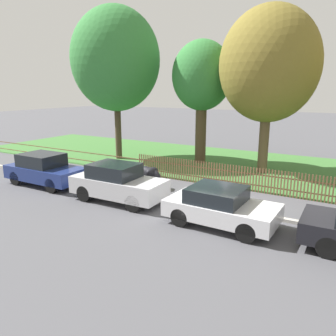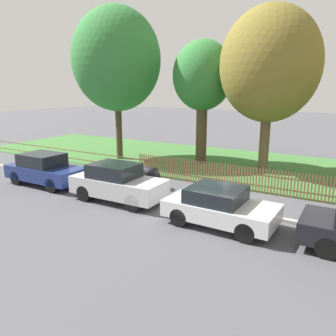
{
  "view_description": "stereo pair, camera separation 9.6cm",
  "coord_description": "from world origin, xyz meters",
  "views": [
    {
      "loc": [
        4.74,
        -11.28,
        4.55
      ],
      "look_at": [
        -2.46,
        1.03,
        1.1
      ],
      "focal_mm": 35.0,
      "sensor_mm": 36.0,
      "label": 1
    },
    {
      "loc": [
        4.83,
        -11.23,
        4.55
      ],
      "look_at": [
        -2.46,
        1.03,
        1.1
      ],
      "focal_mm": 35.0,
      "sensor_mm": 36.0,
      "label": 2
    }
  ],
  "objects": [
    {
      "name": "ground_plane",
      "position": [
        0.0,
        0.0,
        0.0
      ],
      "size": [
        120.0,
        120.0,
        0.0
      ],
      "primitive_type": "plane",
      "color": "#4C4C51"
    },
    {
      "name": "tree_behind_motorcycle",
      "position": [
        -3.76,
        7.29,
        5.23
      ],
      "size": [
        3.61,
        3.61,
        7.42
      ],
      "color": "brown",
      "rests_on": "ground"
    },
    {
      "name": "parked_car_black_saloon",
      "position": [
        -3.6,
        -1.13,
        0.79
      ],
      "size": [
        4.01,
        1.75,
        1.57
      ],
      "rotation": [
        0.0,
        0.0,
        0.02
      ],
      "color": "#BCBCC1",
      "rests_on": "ground"
    },
    {
      "name": "parked_car_silver_hatchback",
      "position": [
        -8.17,
        -1.05,
        0.77
      ],
      "size": [
        4.05,
        1.74,
        1.53
      ],
      "rotation": [
        0.0,
        0.0,
        0.01
      ],
      "color": "navy",
      "rests_on": "ground"
    },
    {
      "name": "tree_mid_park",
      "position": [
        0.28,
        6.83,
        5.76
      ],
      "size": [
        5.21,
        5.21,
        8.78
      ],
      "color": "brown",
      "rests_on": "ground"
    },
    {
      "name": "tree_nearest_kerb",
      "position": [
        -9.01,
        5.7,
        6.34
      ],
      "size": [
        5.59,
        5.59,
        9.57
      ],
      "color": "#473828",
      "rests_on": "ground"
    },
    {
      "name": "kerb_stone",
      "position": [
        0.0,
        0.1,
        0.06
      ],
      "size": [
        41.62,
        0.2,
        0.12
      ],
      "primitive_type": "cube",
      "color": "#B2ADA3",
      "rests_on": "ground"
    },
    {
      "name": "grass_strip",
      "position": [
        0.0,
        7.86,
        0.01
      ],
      "size": [
        41.62,
        9.82,
        0.01
      ],
      "primitive_type": "cube",
      "color": "#3D7033",
      "rests_on": "ground"
    },
    {
      "name": "park_fence",
      "position": [
        0.0,
        2.96,
        0.57
      ],
      "size": [
        41.62,
        0.05,
        1.13
      ],
      "color": "brown",
      "rests_on": "ground"
    },
    {
      "name": "covered_motorcycle",
      "position": [
        -3.68,
        1.04,
        0.62
      ],
      "size": [
        1.88,
        0.79,
        1.03
      ],
      "rotation": [
        0.0,
        0.0,
        -0.07
      ],
      "color": "black",
      "rests_on": "ground"
    },
    {
      "name": "parked_car_navy_estate",
      "position": [
        0.98,
        -1.32,
        0.68
      ],
      "size": [
        3.77,
        1.95,
        1.32
      ],
      "rotation": [
        0.0,
        0.0,
        -0.02
      ],
      "color": "silver",
      "rests_on": "ground"
    }
  ]
}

